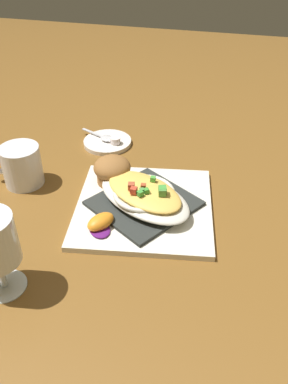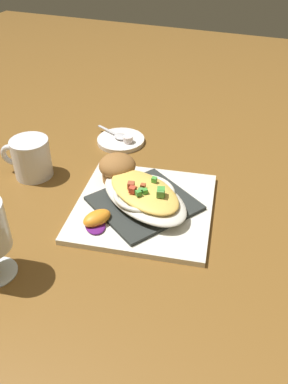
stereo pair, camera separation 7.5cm
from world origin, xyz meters
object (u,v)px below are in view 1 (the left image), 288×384
at_px(gratin_dish, 144,194).
at_px(coffee_mug, 22,167).
at_px(muffin, 112,170).
at_px(orange_garnish, 100,223).
at_px(creamer_saucer, 108,142).
at_px(creamer_cup_0, 115,141).
at_px(spoon, 106,138).
at_px(square_plate, 144,207).

xyz_separation_m(gratin_dish, coffee_mug, (0.02, 0.27, 0.00)).
distance_m(muffin, coffee_mug, 0.19).
height_order(orange_garnish, creamer_saucer, orange_garnish).
bearing_deg(creamer_cup_0, coffee_mug, 143.15).
bearing_deg(creamer_saucer, muffin, -157.76).
bearing_deg(creamer_saucer, coffee_mug, 149.44).
distance_m(coffee_mug, creamer_saucer, 0.23).
distance_m(coffee_mug, creamer_cup_0, 0.24).
distance_m(muffin, spoon, 0.18).
xyz_separation_m(coffee_mug, creamer_saucer, (0.20, -0.12, -0.03)).
relative_size(muffin, creamer_cup_0, 3.15).
bearing_deg(coffee_mug, gratin_dish, -95.23).
height_order(square_plate, creamer_saucer, same).
relative_size(muffin, coffee_mug, 0.68).
bearing_deg(creamer_saucer, orange_garnish, -163.52).
relative_size(orange_garnish, spoon, 0.72).
distance_m(gratin_dish, spoon, 0.27).
xyz_separation_m(muffin, coffee_mug, (-0.03, 0.19, -0.00)).
bearing_deg(coffee_mug, orange_garnish, -117.37).
height_order(gratin_dish, coffee_mug, coffee_mug).
height_order(coffee_mug, spoon, coffee_mug).
bearing_deg(orange_garnish, square_plate, -34.86).
bearing_deg(spoon, coffee_mug, 150.71).
xyz_separation_m(creamer_saucer, spoon, (0.00, 0.00, 0.01)).
xyz_separation_m(square_plate, orange_garnish, (-0.08, 0.06, 0.02)).
distance_m(creamer_saucer, creamer_cup_0, 0.03).
xyz_separation_m(square_plate, creamer_cup_0, (0.21, 0.13, 0.01)).
distance_m(muffin, creamer_saucer, 0.18).
distance_m(orange_garnish, creamer_saucer, 0.32).
bearing_deg(spoon, orange_garnish, -162.82).
relative_size(square_plate, spoon, 2.59).
bearing_deg(square_plate, gratin_dish, -134.12).
relative_size(gratin_dish, coffee_mug, 2.10).
bearing_deg(spoon, square_plate, -145.70).
height_order(square_plate, spoon, spoon).
distance_m(orange_garnish, coffee_mug, 0.24).
relative_size(gratin_dish, creamer_saucer, 2.01).
bearing_deg(creamer_cup_0, spoon, 66.66).
height_order(gratin_dish, creamer_cup_0, gratin_dish).
height_order(gratin_dish, orange_garnish, gratin_dish).
relative_size(muffin, spoon, 0.76).
height_order(creamer_saucer, creamer_cup_0, creamer_cup_0).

